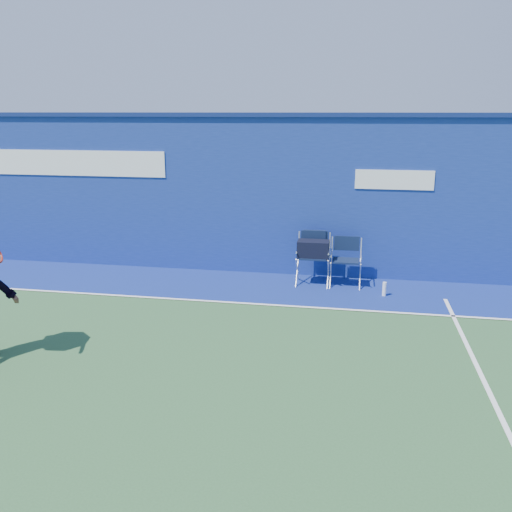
# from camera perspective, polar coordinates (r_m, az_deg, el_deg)

# --- Properties ---
(ground) EXTENTS (80.00, 80.00, 0.00)m
(ground) POSITION_cam_1_polar(r_m,az_deg,el_deg) (6.64, -17.22, -13.60)
(ground) COLOR #2D552E
(ground) RESTS_ON ground
(stadium_wall) EXTENTS (24.00, 0.50, 3.08)m
(stadium_wall) POSITION_cam_1_polar(r_m,az_deg,el_deg) (10.83, -5.33, 6.70)
(stadium_wall) COLOR navy
(stadium_wall) RESTS_ON ground
(out_of_bounds_strip) EXTENTS (24.00, 1.80, 0.01)m
(out_of_bounds_strip) POSITION_cam_1_polar(r_m,az_deg,el_deg) (10.15, -6.74, -2.89)
(out_of_bounds_strip) COLOR navy
(out_of_bounds_strip) RESTS_ON ground
(court_lines) EXTENTS (24.00, 12.00, 0.01)m
(court_lines) POSITION_cam_1_polar(r_m,az_deg,el_deg) (7.11, -15.01, -11.33)
(court_lines) COLOR white
(court_lines) RESTS_ON out_of_bounds_strip
(directors_chair_left) EXTENTS (0.57, 0.53, 0.97)m
(directors_chair_left) POSITION_cam_1_polar(r_m,az_deg,el_deg) (10.01, 6.02, -0.69)
(directors_chair_left) COLOR silver
(directors_chair_left) RESTS_ON ground
(directors_chair_right) EXTENTS (0.53, 0.47, 0.88)m
(directors_chair_right) POSITION_cam_1_polar(r_m,az_deg,el_deg) (10.02, 9.40, -1.59)
(directors_chair_right) COLOR silver
(directors_chair_right) RESTS_ON ground
(water_bottle) EXTENTS (0.07, 0.07, 0.25)m
(water_bottle) POSITION_cam_1_polar(r_m,az_deg,el_deg) (9.64, 13.36, -3.42)
(water_bottle) COLOR white
(water_bottle) RESTS_ON ground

